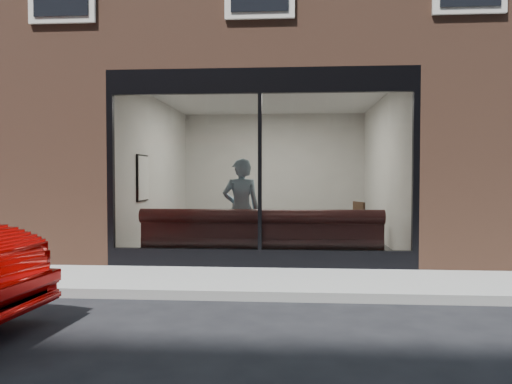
# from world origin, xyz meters

# --- Properties ---
(ground) EXTENTS (120.00, 120.00, 0.00)m
(ground) POSITION_xyz_m (0.00, 0.00, 0.00)
(ground) COLOR black
(ground) RESTS_ON ground
(sidewalk_near) EXTENTS (40.00, 2.00, 0.01)m
(sidewalk_near) POSITION_xyz_m (0.00, 1.00, 0.01)
(sidewalk_near) COLOR gray
(sidewalk_near) RESTS_ON ground
(kerb_near) EXTENTS (40.00, 0.10, 0.12)m
(kerb_near) POSITION_xyz_m (0.00, -0.05, 0.06)
(kerb_near) COLOR gray
(kerb_near) RESTS_ON ground
(host_building_pier_left) EXTENTS (2.50, 12.00, 3.20)m
(host_building_pier_left) POSITION_xyz_m (-3.75, 8.00, 1.60)
(host_building_pier_left) COLOR brown
(host_building_pier_left) RESTS_ON ground
(host_building_pier_right) EXTENTS (2.50, 12.00, 3.20)m
(host_building_pier_right) POSITION_xyz_m (3.75, 8.00, 1.60)
(host_building_pier_right) COLOR brown
(host_building_pier_right) RESTS_ON ground
(host_building_backfill) EXTENTS (5.00, 6.00, 3.20)m
(host_building_backfill) POSITION_xyz_m (0.00, 11.00, 1.60)
(host_building_backfill) COLOR brown
(host_building_backfill) RESTS_ON ground
(cafe_floor) EXTENTS (6.00, 6.00, 0.00)m
(cafe_floor) POSITION_xyz_m (0.00, 5.00, 0.02)
(cafe_floor) COLOR #2D2D30
(cafe_floor) RESTS_ON ground
(cafe_ceiling) EXTENTS (6.00, 6.00, 0.00)m
(cafe_ceiling) POSITION_xyz_m (0.00, 5.00, 3.19)
(cafe_ceiling) COLOR white
(cafe_ceiling) RESTS_ON host_building_upper
(cafe_wall_back) EXTENTS (5.00, 0.00, 5.00)m
(cafe_wall_back) POSITION_xyz_m (0.00, 7.99, 1.60)
(cafe_wall_back) COLOR silver
(cafe_wall_back) RESTS_ON ground
(cafe_wall_left) EXTENTS (0.00, 6.00, 6.00)m
(cafe_wall_left) POSITION_xyz_m (-2.49, 5.00, 1.60)
(cafe_wall_left) COLOR silver
(cafe_wall_left) RESTS_ON ground
(cafe_wall_right) EXTENTS (0.00, 6.00, 6.00)m
(cafe_wall_right) POSITION_xyz_m (2.49, 5.00, 1.60)
(cafe_wall_right) COLOR silver
(cafe_wall_right) RESTS_ON ground
(storefront_kick) EXTENTS (5.00, 0.10, 0.30)m
(storefront_kick) POSITION_xyz_m (0.00, 2.05, 0.15)
(storefront_kick) COLOR black
(storefront_kick) RESTS_ON ground
(storefront_header) EXTENTS (5.00, 0.10, 0.40)m
(storefront_header) POSITION_xyz_m (0.00, 2.05, 3.00)
(storefront_header) COLOR black
(storefront_header) RESTS_ON host_building_upper
(storefront_mullion) EXTENTS (0.06, 0.10, 2.50)m
(storefront_mullion) POSITION_xyz_m (0.00, 2.05, 1.55)
(storefront_mullion) COLOR black
(storefront_mullion) RESTS_ON storefront_kick
(storefront_glass) EXTENTS (4.80, 0.00, 4.80)m
(storefront_glass) POSITION_xyz_m (0.00, 2.02, 1.55)
(storefront_glass) COLOR white
(storefront_glass) RESTS_ON storefront_kick
(banquette) EXTENTS (4.00, 0.55, 0.45)m
(banquette) POSITION_xyz_m (0.00, 2.45, 0.23)
(banquette) COLOR #3A1515
(banquette) RESTS_ON cafe_floor
(person) EXTENTS (0.72, 0.54, 1.78)m
(person) POSITION_xyz_m (-0.38, 2.75, 0.89)
(person) COLOR #96B8CD
(person) RESTS_ON cafe_floor
(cafe_table_left) EXTENTS (0.65, 0.65, 0.04)m
(cafe_table_left) POSITION_xyz_m (-1.18, 3.62, 0.74)
(cafe_table_left) COLOR #311D13
(cafe_table_left) RESTS_ON cafe_floor
(cafe_table_right) EXTENTS (0.72, 0.72, 0.04)m
(cafe_table_right) POSITION_xyz_m (1.44, 3.17, 0.74)
(cafe_table_right) COLOR #311D13
(cafe_table_right) RESTS_ON cafe_floor
(cafe_chair_left) EXTENTS (0.56, 0.56, 0.04)m
(cafe_chair_left) POSITION_xyz_m (-0.77, 3.76, 0.24)
(cafe_chair_left) COLOR #311D13
(cafe_chair_left) RESTS_ON cafe_floor
(cafe_chair_right) EXTENTS (0.59, 0.59, 0.04)m
(cafe_chair_right) POSITION_xyz_m (1.70, 4.28, 0.24)
(cafe_chair_right) COLOR #311D13
(cafe_chair_right) RESTS_ON cafe_floor
(wall_poster) EXTENTS (0.02, 0.65, 0.87)m
(wall_poster) POSITION_xyz_m (-2.45, 3.83, 1.44)
(wall_poster) COLOR white
(wall_poster) RESTS_ON cafe_wall_left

